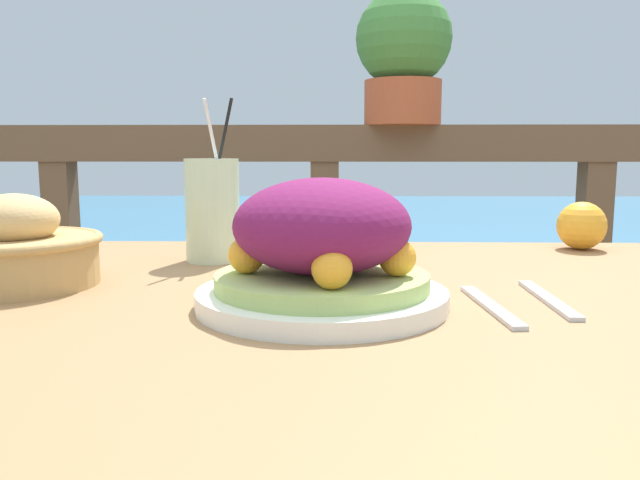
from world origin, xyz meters
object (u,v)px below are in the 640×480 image
(salad_plate, at_px, (322,252))
(potted_plant, at_px, (403,54))
(bread_basket, at_px, (15,250))
(drink_glass, at_px, (212,210))

(salad_plate, distance_m, potted_plant, 1.00)
(salad_plate, xyz_separation_m, bread_basket, (-0.39, 0.10, -0.02))
(bread_basket, relative_size, potted_plant, 0.64)
(drink_glass, height_order, bread_basket, drink_glass)
(drink_glass, distance_m, bread_basket, 0.29)
(salad_plate, bearing_deg, drink_glass, 121.24)
(salad_plate, relative_size, bread_basket, 1.30)
(salad_plate, bearing_deg, bread_basket, 165.62)
(drink_glass, relative_size, potted_plant, 0.76)
(salad_plate, xyz_separation_m, potted_plant, (0.18, 0.92, 0.35))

